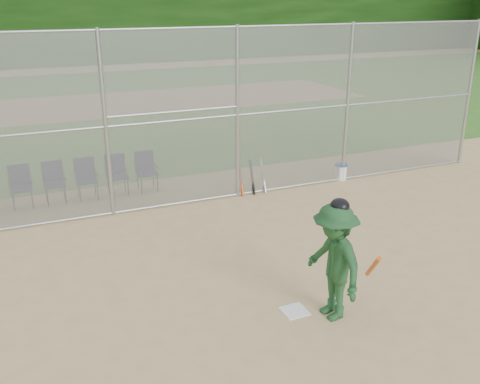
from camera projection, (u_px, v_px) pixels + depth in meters
name	position (u px, v px, depth m)	size (l,w,h in m)	color
ground	(303.00, 309.00, 8.31)	(100.00, 100.00, 0.00)	tan
grass_strip	(104.00, 105.00, 23.84)	(100.00, 100.00, 0.00)	#2F641E
dirt_patch_far	(104.00, 104.00, 23.84)	(24.00, 24.00, 0.00)	tan
backstop_fence	(196.00, 116.00, 11.91)	(16.09, 0.09, 4.00)	gray
home_plate	(295.00, 311.00, 8.25)	(0.38, 0.38, 0.02)	white
batter_at_plate	(334.00, 261.00, 7.84)	(0.92, 1.31, 1.91)	#1D4824
water_cooler	(341.00, 171.00, 14.12)	(0.33, 0.33, 0.42)	white
spare_bats	(252.00, 177.00, 13.06)	(0.66, 0.38, 0.83)	#D84C14
chair_3	(21.00, 188.00, 12.16)	(0.54, 0.52, 0.96)	#10113D
chair_4	(55.00, 183.00, 12.42)	(0.54, 0.52, 0.96)	#10113D
chair_5	(87.00, 179.00, 12.69)	(0.54, 0.52, 0.96)	#10113D
chair_6	(117.00, 176.00, 12.96)	(0.54, 0.52, 0.96)	#10113D
chair_7	(147.00, 172.00, 13.23)	(0.54, 0.52, 0.96)	#10113D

